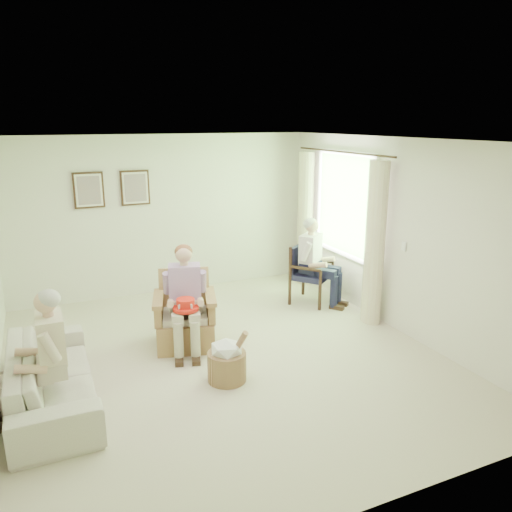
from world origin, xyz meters
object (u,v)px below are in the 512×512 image
(wicker_armchair, at_px, (185,322))
(person_sofa, at_px, (48,349))
(person_wicker, at_px, (186,292))
(person_dark, at_px, (314,256))
(hatbox, at_px, (227,360))
(sofa, at_px, (51,376))
(wood_armchair, at_px, (309,271))
(red_hat, at_px, (186,305))

(wicker_armchair, xyz_separation_m, person_sofa, (-1.63, -1.06, 0.41))
(wicker_armchair, relative_size, person_wicker, 0.73)
(person_dark, bearing_deg, hatbox, -178.60)
(sofa, distance_m, person_dark, 4.18)
(hatbox, bearing_deg, sofa, 170.62)
(sofa, height_order, hatbox, hatbox)
(wicker_armchair, xyz_separation_m, hatbox, (0.16, -1.10, -0.05))
(wood_armchair, relative_size, red_hat, 2.89)
(person_wicker, bearing_deg, wood_armchair, 36.95)
(wood_armchair, distance_m, red_hat, 2.58)
(person_sofa, relative_size, red_hat, 4.02)
(wicker_armchair, distance_m, red_hat, 0.49)
(wicker_armchair, distance_m, wood_armchair, 2.40)
(person_dark, bearing_deg, wood_armchair, 52.19)
(wood_armchair, xyz_separation_m, person_wicker, (-2.27, -0.89, 0.26))
(person_dark, distance_m, hatbox, 2.77)
(person_dark, height_order, red_hat, person_dark)
(person_wicker, bearing_deg, red_hat, -93.64)
(wood_armchair, xyz_separation_m, red_hat, (-2.34, -1.09, 0.16))
(person_wicker, height_order, hatbox, person_wicker)
(wood_armchair, bearing_deg, red_hat, 167.23)
(sofa, height_order, person_sofa, person_sofa)
(person_wicker, relative_size, hatbox, 2.06)
(sofa, bearing_deg, person_dark, -69.98)
(person_sofa, bearing_deg, person_wicker, 119.63)
(sofa, distance_m, hatbox, 1.82)
(person_wicker, distance_m, red_hat, 0.23)
(sofa, xyz_separation_m, person_wicker, (1.63, 0.68, 0.46))
(wood_armchair, height_order, sofa, wood_armchair)
(sofa, bearing_deg, person_sofa, 180.00)
(wood_armchair, relative_size, person_sofa, 0.72)
(person_wicker, xyz_separation_m, person_dark, (2.27, 0.74, 0.02))
(wicker_armchair, relative_size, wood_armchair, 1.05)
(wicker_armchair, distance_m, hatbox, 1.12)
(wood_armchair, relative_size, person_wicker, 0.69)
(wicker_armchair, bearing_deg, wood_armchair, 34.14)
(wicker_armchair, relative_size, red_hat, 3.02)
(wood_armchair, height_order, red_hat, wood_armchair)
(wicker_armchair, relative_size, person_dark, 0.71)
(wicker_armchair, height_order, sofa, wicker_armchair)
(wood_armchair, distance_m, person_dark, 0.32)
(sofa, distance_m, red_hat, 1.67)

